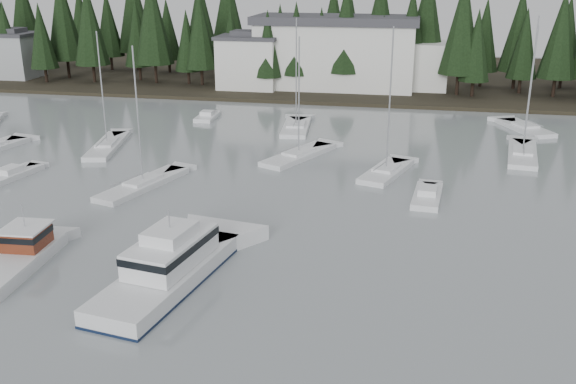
% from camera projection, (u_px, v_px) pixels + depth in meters
% --- Properties ---
extents(far_shore_land, '(240.00, 54.00, 1.00)m').
position_uv_depth(far_shore_land, '(373.00, 76.00, 113.87)').
color(far_shore_land, black).
rests_on(far_shore_land, ground).
extents(conifer_treeline, '(200.00, 22.00, 20.00)m').
position_uv_depth(conifer_treeline, '(368.00, 87.00, 103.69)').
color(conifer_treeline, black).
rests_on(conifer_treeline, ground).
extents(house_west, '(9.54, 7.42, 8.75)m').
position_uv_depth(house_west, '(249.00, 61.00, 99.01)').
color(house_west, silver).
rests_on(house_west, ground).
extents(house_far_west, '(8.48, 7.42, 8.25)m').
position_uv_depth(house_far_west, '(13.00, 54.00, 108.72)').
color(house_far_west, '#999EA0').
rests_on(house_far_west, ground).
extents(harbor_inn, '(29.50, 11.50, 10.90)m').
position_uv_depth(harbor_inn, '(349.00, 53.00, 98.94)').
color(harbor_inn, silver).
rests_on(harbor_inn, ground).
extents(lobster_boat_brown, '(4.90, 9.03, 4.38)m').
position_uv_depth(lobster_boat_brown, '(16.00, 260.00, 41.34)').
color(lobster_boat_brown, silver).
rests_on(lobster_boat_brown, ground).
extents(cabin_cruiser_center, '(5.90, 13.05, 5.41)m').
position_uv_depth(cabin_cruiser_center, '(169.00, 270.00, 39.15)').
color(cabin_cruiser_center, silver).
rests_on(cabin_cruiser_center, ground).
extents(sailboat_0, '(4.68, 11.20, 12.78)m').
position_uv_depth(sailboat_0, '(108.00, 147.00, 68.79)').
color(sailboat_0, silver).
rests_on(sailboat_0, ground).
extents(sailboat_3, '(4.10, 10.91, 13.64)m').
position_uv_depth(sailboat_3, '(522.00, 155.00, 65.87)').
color(sailboat_3, silver).
rests_on(sailboat_3, ground).
extents(sailboat_5, '(5.21, 10.70, 12.80)m').
position_uv_depth(sailboat_5, '(143.00, 186.00, 56.55)').
color(sailboat_5, silver).
rests_on(sailboat_5, ground).
extents(sailboat_6, '(3.91, 9.79, 13.48)m').
position_uv_depth(sailboat_6, '(296.00, 129.00, 76.70)').
color(sailboat_6, silver).
rests_on(sailboat_6, ground).
extents(sailboat_7, '(6.22, 9.18, 13.73)m').
position_uv_depth(sailboat_7, '(525.00, 129.00, 76.35)').
color(sailboat_7, silver).
rests_on(sailboat_7, ground).
extents(sailboat_8, '(6.58, 10.25, 12.62)m').
position_uv_depth(sailboat_8, '(299.00, 157.00, 65.32)').
color(sailboat_8, silver).
rests_on(sailboat_8, ground).
extents(sailboat_10, '(5.02, 8.66, 14.04)m').
position_uv_depth(sailboat_10, '(386.00, 173.00, 60.01)').
color(sailboat_10, silver).
rests_on(sailboat_10, ground).
extents(runabout_0, '(3.32, 6.81, 1.42)m').
position_uv_depth(runabout_0, '(11.00, 176.00, 59.03)').
color(runabout_0, silver).
rests_on(runabout_0, ground).
extents(runabout_1, '(2.74, 6.49, 1.42)m').
position_uv_depth(runabout_1, '(427.00, 197.00, 53.58)').
color(runabout_1, silver).
rests_on(runabout_1, ground).
extents(runabout_3, '(2.39, 5.24, 1.42)m').
position_uv_depth(runabout_3, '(207.00, 118.00, 81.96)').
color(runabout_3, silver).
rests_on(runabout_3, ground).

